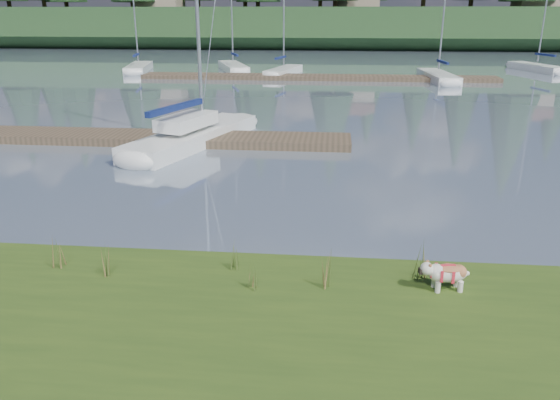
# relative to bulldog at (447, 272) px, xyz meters

# --- Properties ---
(ground) EXTENTS (200.00, 200.00, 0.00)m
(ground) POSITION_rel_bulldog_xyz_m (-5.29, 32.61, -0.66)
(ground) COLOR gray
(ground) RESTS_ON ground
(ridge) EXTENTS (200.00, 20.00, 5.00)m
(ridge) POSITION_rel_bulldog_xyz_m (-5.29, 75.61, 1.84)
(ridge) COLOR #1C361A
(ridge) RESTS_ON ground
(bulldog) EXTENTS (0.84, 0.42, 0.50)m
(bulldog) POSITION_rel_bulldog_xyz_m (0.00, 0.00, 0.00)
(bulldog) COLOR silver
(bulldog) RESTS_ON bank
(sailboat_main) EXTENTS (4.05, 8.24, 11.79)m
(sailboat_main) POSITION_rel_bulldog_xyz_m (-6.98, 11.89, -0.24)
(sailboat_main) COLOR white
(sailboat_main) RESTS_ON ground
(dock_near) EXTENTS (16.00, 2.00, 0.30)m
(dock_near) POSITION_rel_bulldog_xyz_m (-9.29, 11.61, -0.51)
(dock_near) COLOR #4C3D2C
(dock_near) RESTS_ON ground
(dock_far) EXTENTS (26.00, 2.20, 0.30)m
(dock_far) POSITION_rel_bulldog_xyz_m (-3.29, 32.61, -0.51)
(dock_far) COLOR #4C3D2C
(dock_far) RESTS_ON ground
(sailboat_bg_0) EXTENTS (3.05, 7.87, 11.23)m
(sailboat_bg_0) POSITION_rel_bulldog_xyz_m (-18.46, 37.55, -0.34)
(sailboat_bg_0) COLOR white
(sailboat_bg_0) RESTS_ON ground
(sailboat_bg_1) EXTENTS (4.13, 8.01, 11.85)m
(sailboat_bg_1) POSITION_rel_bulldog_xyz_m (-10.81, 38.86, -0.33)
(sailboat_bg_1) COLOR white
(sailboat_bg_1) RESTS_ON ground
(sailboat_bg_2) EXTENTS (2.79, 6.96, 10.39)m
(sailboat_bg_2) POSITION_rel_bulldog_xyz_m (-5.88, 35.80, -0.33)
(sailboat_bg_2) COLOR white
(sailboat_bg_2) RESTS_ON ground
(sailboat_bg_3) EXTENTS (2.15, 7.98, 11.60)m
(sailboat_bg_3) POSITION_rel_bulldog_xyz_m (5.38, 33.43, -0.34)
(sailboat_bg_3) COLOR white
(sailboat_bg_3) RESTS_ON ground
(sailboat_bg_4) EXTENTS (3.35, 7.46, 10.89)m
(sailboat_bg_4) POSITION_rel_bulldog_xyz_m (14.63, 40.88, -0.33)
(sailboat_bg_4) COLOR white
(sailboat_bg_4) RESTS_ON ground
(weed_0) EXTENTS (0.17, 0.14, 0.70)m
(weed_0) POSITION_rel_bulldog_xyz_m (-5.80, -0.10, -0.02)
(weed_0) COLOR #475B23
(weed_0) RESTS_ON bank
(weed_1) EXTENTS (0.17, 0.14, 0.54)m
(weed_1) POSITION_rel_bulldog_xyz_m (-3.69, 0.43, -0.09)
(weed_1) COLOR #475B23
(weed_1) RESTS_ON bank
(weed_2) EXTENTS (0.17, 0.14, 0.78)m
(weed_2) POSITION_rel_bulldog_xyz_m (-2.02, -0.11, 0.02)
(weed_2) COLOR #475B23
(weed_2) RESTS_ON bank
(weed_3) EXTENTS (0.17, 0.14, 0.62)m
(weed_3) POSITION_rel_bulldog_xyz_m (-6.82, 0.18, -0.05)
(weed_3) COLOR #475B23
(weed_3) RESTS_ON bank
(weed_4) EXTENTS (0.17, 0.14, 0.52)m
(weed_4) POSITION_rel_bulldog_xyz_m (-3.25, -0.31, -0.09)
(weed_4) COLOR #475B23
(weed_4) RESTS_ON bank
(weed_5) EXTENTS (0.17, 0.14, 0.72)m
(weed_5) POSITION_rel_bulldog_xyz_m (-0.40, 0.35, -0.01)
(weed_5) COLOR #475B23
(weed_5) RESTS_ON bank
(mud_lip) EXTENTS (60.00, 0.50, 0.14)m
(mud_lip) POSITION_rel_bulldog_xyz_m (-5.29, 1.01, -0.59)
(mud_lip) COLOR #33281C
(mud_lip) RESTS_ON ground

